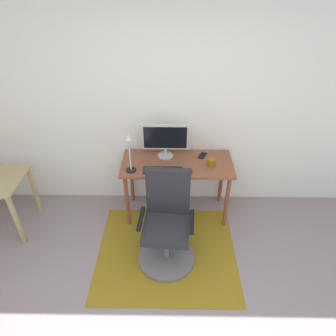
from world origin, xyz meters
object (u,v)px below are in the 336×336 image
(keyboard, at_px, (163,170))
(coffee_cup, at_px, (211,163))
(desk_lamp, at_px, (129,149))
(desk, at_px, (177,169))
(office_chair, at_px, (167,230))
(cell_phone, at_px, (202,155))
(computer_mouse, at_px, (190,171))
(monitor, at_px, (165,138))

(keyboard, distance_m, coffee_cup, 0.54)
(keyboard, relative_size, desk_lamp, 0.96)
(desk, height_order, desk_lamp, desk_lamp)
(desk_lamp, distance_m, office_chair, 0.92)
(cell_phone, bearing_deg, desk, -126.83)
(cell_phone, bearing_deg, computer_mouse, -90.10)
(cell_phone, bearing_deg, desk_lamp, -132.20)
(monitor, relative_size, cell_phone, 3.75)
(cell_phone, height_order, desk_lamp, desk_lamp)
(coffee_cup, xyz_separation_m, office_chair, (-0.48, -0.62, -0.41))
(desk_lamp, relative_size, office_chair, 0.43)
(desk_lamp, bearing_deg, desk, 17.85)
(monitor, relative_size, office_chair, 0.51)
(office_chair, bearing_deg, monitor, 96.32)
(computer_mouse, distance_m, office_chair, 0.67)
(cell_phone, bearing_deg, keyboard, -118.93)
(keyboard, distance_m, office_chair, 0.64)
(coffee_cup, relative_size, cell_phone, 0.67)
(keyboard, distance_m, cell_phone, 0.55)
(desk, xyz_separation_m, computer_mouse, (0.13, -0.18, 0.11))
(keyboard, relative_size, cell_phone, 3.07)
(monitor, height_order, office_chair, monitor)
(desk, distance_m, office_chair, 0.75)
(monitor, height_order, coffee_cup, monitor)
(keyboard, height_order, office_chair, office_chair)
(desk, xyz_separation_m, monitor, (-0.14, 0.14, 0.33))
(monitor, relative_size, keyboard, 1.22)
(cell_phone, relative_size, desk_lamp, 0.31)
(coffee_cup, bearing_deg, desk_lamp, -173.70)
(keyboard, bearing_deg, coffee_cup, 10.50)
(keyboard, xyz_separation_m, desk_lamp, (-0.35, 0.00, 0.27))
(computer_mouse, distance_m, cell_phone, 0.37)
(keyboard, xyz_separation_m, computer_mouse, (0.29, -0.02, 0.01))
(desk, bearing_deg, computer_mouse, -54.06)
(coffee_cup, height_order, desk_lamp, desk_lamp)
(desk_lamp, bearing_deg, monitor, 39.36)
(desk, height_order, monitor, monitor)
(coffee_cup, bearing_deg, monitor, 158.32)
(desk, distance_m, keyboard, 0.25)
(coffee_cup, bearing_deg, keyboard, -169.50)
(desk, height_order, coffee_cup, coffee_cup)
(keyboard, bearing_deg, desk_lamp, 179.71)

